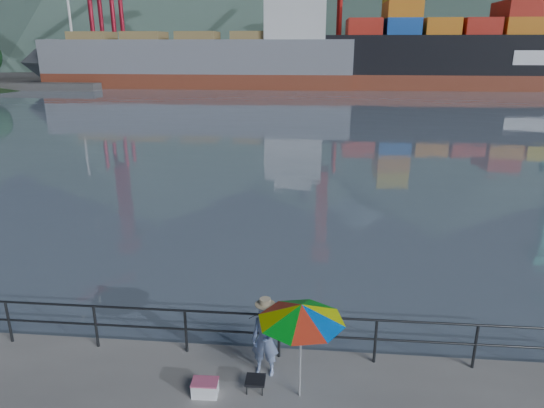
# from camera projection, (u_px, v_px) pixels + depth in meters

# --- Properties ---
(harbor_water) EXTENTS (500.00, 280.00, 0.00)m
(harbor_water) POSITION_uv_depth(u_px,v_px,m) (305.00, 69.00, 131.90)
(harbor_water) COLOR slate
(harbor_water) RESTS_ON ground
(far_dock) EXTENTS (200.00, 40.00, 0.40)m
(far_dock) POSITION_uv_depth(u_px,v_px,m) (350.00, 78.00, 96.04)
(far_dock) COLOR #514F4C
(far_dock) RESTS_ON ground
(guardrail) EXTENTS (22.00, 0.06, 1.03)m
(guardrail) POSITION_uv_depth(u_px,v_px,m) (140.00, 328.00, 10.44)
(guardrail) COLOR #2D3033
(guardrail) RESTS_ON ground
(container_stacks) EXTENTS (58.00, 5.40, 7.80)m
(container_stacks) POSITION_uv_depth(u_px,v_px,m) (484.00, 61.00, 93.36)
(container_stacks) COLOR red
(container_stacks) RESTS_ON ground
(fisherman) EXTENTS (0.60, 0.43, 1.54)m
(fisherman) POSITION_uv_depth(u_px,v_px,m) (265.00, 340.00, 9.60)
(fisherman) COLOR #31569C
(fisherman) RESTS_ON ground
(beach_umbrella) EXTENTS (1.86, 1.86, 1.96)m
(beach_umbrella) POSITION_uv_depth(u_px,v_px,m) (301.00, 313.00, 8.62)
(beach_umbrella) COLOR white
(beach_umbrella) RESTS_ON ground
(folding_stool) EXTENTS (0.38, 0.38, 0.25)m
(folding_stool) POSITION_uv_depth(u_px,v_px,m) (255.00, 384.00, 9.30)
(folding_stool) COLOR black
(folding_stool) RESTS_ON ground
(cooler_bag) EXTENTS (0.49, 0.33, 0.28)m
(cooler_bag) POSITION_uv_depth(u_px,v_px,m) (205.00, 389.00, 9.17)
(cooler_bag) COLOR white
(cooler_bag) RESTS_ON ground
(fishing_rod) EXTENTS (0.60, 1.79, 1.32)m
(fishing_rod) POSITION_uv_depth(u_px,v_px,m) (257.00, 351.00, 10.53)
(fishing_rod) COLOR black
(fishing_rod) RESTS_ON ground
(bulk_carrier) EXTENTS (48.02, 8.31, 14.50)m
(bulk_carrier) POSITION_uv_depth(u_px,v_px,m) (210.00, 59.00, 75.99)
(bulk_carrier) COLOR brown
(bulk_carrier) RESTS_ON ground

